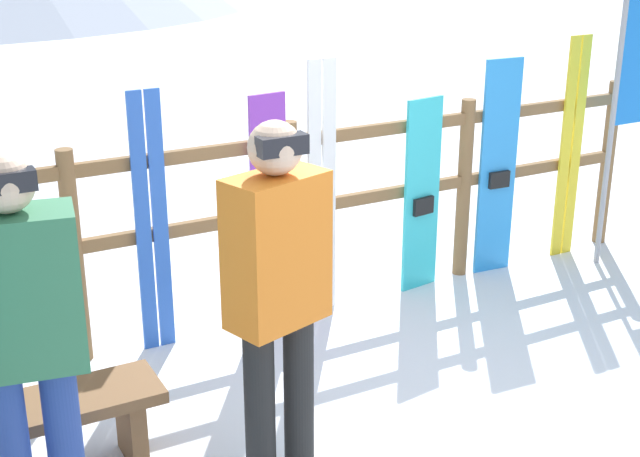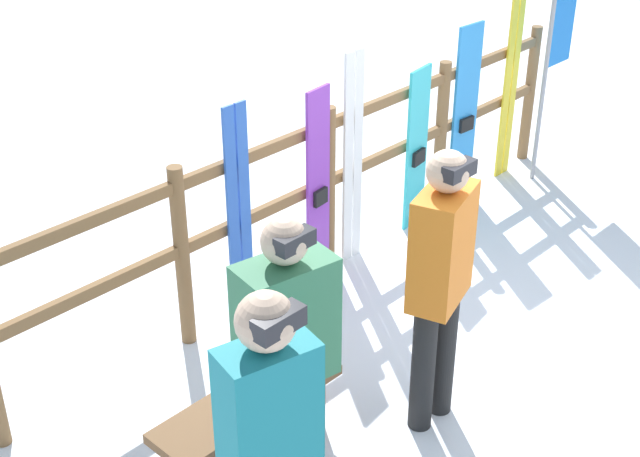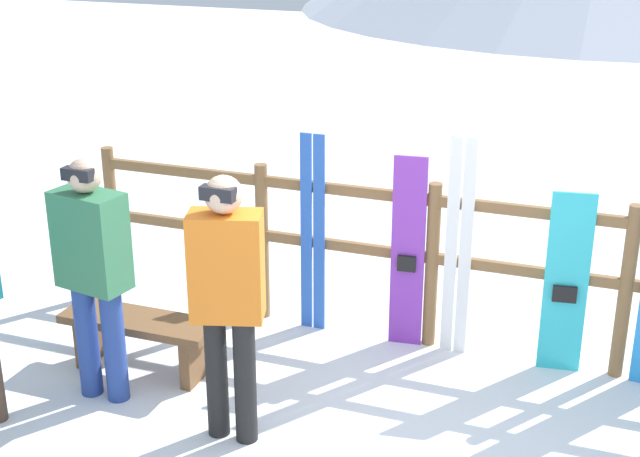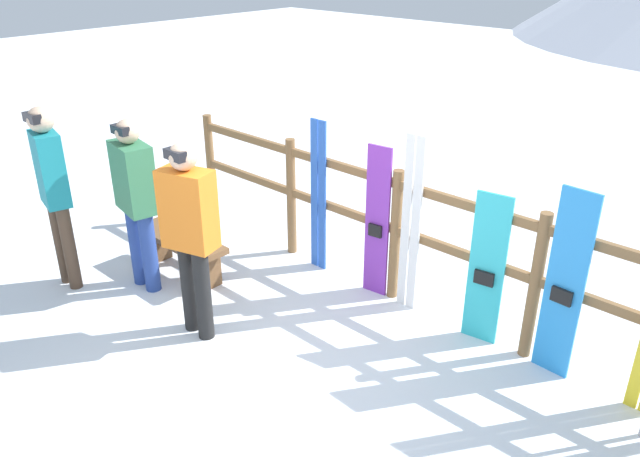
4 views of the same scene
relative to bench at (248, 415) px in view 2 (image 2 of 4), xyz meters
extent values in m
plane|color=white|center=(1.86, -0.51, -0.31)|extent=(40.00, 40.00, 0.00)
cylinder|color=brown|center=(0.47, 1.13, 0.34)|extent=(0.10, 0.10, 1.30)
cylinder|color=brown|center=(1.86, 1.13, 0.34)|extent=(0.10, 0.10, 1.30)
cylinder|color=brown|center=(3.24, 1.13, 0.34)|extent=(0.10, 0.10, 1.30)
cylinder|color=brown|center=(4.63, 1.13, 0.34)|extent=(0.10, 0.10, 1.30)
cube|color=brown|center=(1.86, 1.13, 0.40)|extent=(5.54, 0.05, 0.08)
cube|color=brown|center=(1.86, 1.13, 0.86)|extent=(5.54, 0.05, 0.08)
cube|color=brown|center=(0.00, 0.00, 0.09)|extent=(1.15, 0.36, 0.06)
cube|color=brown|center=(0.43, 0.00, -0.13)|extent=(0.08, 0.29, 0.37)
cylinder|color=navy|center=(-0.17, -0.38, 0.10)|extent=(0.15, 0.15, 0.83)
cylinder|color=navy|center=(0.04, -0.38, 0.10)|extent=(0.15, 0.15, 0.83)
cube|color=#33724C|center=(-0.06, -0.38, 0.85)|extent=(0.51, 0.34, 0.66)
sphere|color=#D8B293|center=(-0.06, -0.38, 1.29)|extent=(0.22, 0.22, 0.22)
cube|color=black|center=(-0.06, -0.45, 1.31)|extent=(0.20, 0.08, 0.08)
cube|color=teal|center=(-0.65, -0.89, 0.92)|extent=(0.43, 0.30, 0.70)
sphere|color=#D8B293|center=(-0.65, -0.89, 1.39)|extent=(0.24, 0.24, 0.24)
cube|color=black|center=(-0.65, -0.96, 1.42)|extent=(0.21, 0.08, 0.08)
cylinder|color=black|center=(0.88, -0.53, 0.11)|extent=(0.14, 0.14, 0.85)
cylinder|color=black|center=(1.08, -0.53, 0.11)|extent=(0.14, 0.14, 0.85)
cube|color=orange|center=(0.98, -0.53, 0.87)|extent=(0.49, 0.36, 0.67)
sphere|color=#D8B293|center=(0.98, -0.53, 1.32)|extent=(0.23, 0.23, 0.23)
cube|color=black|center=(0.98, -0.59, 1.35)|extent=(0.21, 0.08, 0.08)
cube|color=blue|center=(0.87, 1.08, 0.49)|extent=(0.09, 0.02, 1.60)
cube|color=blue|center=(0.98, 1.08, 0.49)|extent=(0.09, 0.02, 1.60)
cube|color=purple|center=(1.68, 1.08, 0.44)|extent=(0.25, 0.05, 1.50)
cube|color=black|center=(1.68, 1.05, 0.36)|extent=(0.14, 0.05, 0.12)
cube|color=white|center=(2.01, 1.08, 0.53)|extent=(0.09, 0.02, 1.68)
cube|color=white|center=(2.11, 1.08, 0.53)|extent=(0.09, 0.02, 1.68)
cube|color=#2DBFCC|center=(2.84, 1.08, 0.37)|extent=(0.30, 0.07, 1.36)
cube|color=black|center=(2.84, 1.05, 0.30)|extent=(0.17, 0.05, 0.12)
cube|color=#288CE0|center=(3.49, 1.08, 0.47)|extent=(0.30, 0.04, 1.57)
cube|color=black|center=(3.49, 1.05, 0.39)|extent=(0.17, 0.04, 0.12)
cube|color=yellow|center=(4.12, 1.08, 0.53)|extent=(0.09, 0.02, 1.68)
cube|color=yellow|center=(4.23, 1.08, 0.53)|extent=(0.09, 0.02, 1.68)
cylinder|color=#99999E|center=(4.29, 0.81, 0.99)|extent=(0.04, 0.04, 2.61)
camera|label=1|loc=(-0.52, -3.72, 2.28)|focal=50.00mm
camera|label=2|loc=(-2.48, -2.91, 3.29)|focal=50.00mm
camera|label=3|loc=(3.19, -4.91, 2.97)|focal=50.00mm
camera|label=4|loc=(4.92, -3.18, 2.88)|focal=35.00mm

